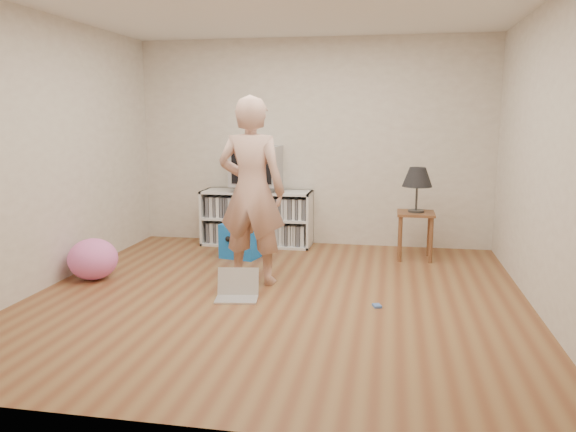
% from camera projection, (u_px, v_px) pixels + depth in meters
% --- Properties ---
extents(ground, '(4.50, 4.50, 0.00)m').
position_uv_depth(ground, '(277.00, 296.00, 5.18)').
color(ground, brown).
rests_on(ground, ground).
extents(walls, '(4.52, 4.52, 2.60)m').
position_uv_depth(walls, '(277.00, 155.00, 4.95)').
color(walls, beige).
rests_on(walls, ground).
extents(ceiling, '(4.50, 4.50, 0.01)m').
position_uv_depth(ceiling, '(276.00, 0.00, 4.72)').
color(ceiling, white).
rests_on(ceiling, walls).
extents(media_unit, '(1.40, 0.45, 0.70)m').
position_uv_depth(media_unit, '(257.00, 218.00, 7.21)').
color(media_unit, white).
rests_on(media_unit, ground).
extents(dvd_deck, '(0.45, 0.35, 0.07)m').
position_uv_depth(dvd_deck, '(257.00, 188.00, 7.12)').
color(dvd_deck, gray).
rests_on(dvd_deck, media_unit).
extents(crt_tv, '(0.60, 0.53, 0.50)m').
position_uv_depth(crt_tv, '(256.00, 166.00, 7.07)').
color(crt_tv, '#9A9A9F').
rests_on(crt_tv, dvd_deck).
extents(side_table, '(0.42, 0.42, 0.55)m').
position_uv_depth(side_table, '(415.00, 224.00, 6.47)').
color(side_table, brown).
rests_on(side_table, ground).
extents(table_lamp, '(0.34, 0.34, 0.52)m').
position_uv_depth(table_lamp, '(417.00, 178.00, 6.37)').
color(table_lamp, '#333333').
rests_on(table_lamp, side_table).
extents(person, '(0.70, 0.49, 1.83)m').
position_uv_depth(person, '(252.00, 191.00, 5.46)').
color(person, '#D2A28F').
rests_on(person, ground).
extents(laptop, '(0.42, 0.35, 0.26)m').
position_uv_depth(laptop, '(237.00, 290.00, 5.12)').
color(laptop, silver).
rests_on(laptop, ground).
extents(playing_cards, '(0.09, 0.11, 0.02)m').
position_uv_depth(playing_cards, '(377.00, 306.00, 4.88)').
color(playing_cards, '#4A72C5').
rests_on(playing_cards, ground).
extents(plush_blue, '(0.49, 0.43, 0.49)m').
position_uv_depth(plush_blue, '(241.00, 240.00, 6.58)').
color(plush_blue, blue).
rests_on(plush_blue, ground).
extents(plush_pink, '(0.55, 0.55, 0.42)m').
position_uv_depth(plush_pink, '(93.00, 259.00, 5.68)').
color(plush_pink, '#F46FC8').
rests_on(plush_pink, ground).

